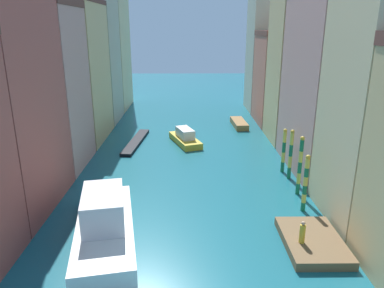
{
  "coord_description": "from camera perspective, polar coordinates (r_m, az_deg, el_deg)",
  "views": [
    {
      "loc": [
        0.16,
        -13.13,
        13.6
      ],
      "look_at": [
        0.58,
        24.66,
        1.5
      ],
      "focal_mm": 34.11,
      "sensor_mm": 36.0,
      "label": 1
    }
  ],
  "objects": [
    {
      "name": "building_left_3",
      "position": [
        47.45,
        -17.77,
        10.69
      ],
      "size": [
        6.5,
        10.49,
        16.86
      ],
      "color": "#DBB77A",
      "rests_on": "ground"
    },
    {
      "name": "building_right_2",
      "position": [
        37.22,
        20.76,
        9.01
      ],
      "size": [
        6.5,
        11.88,
        17.32
      ],
      "color": "tan",
      "rests_on": "ground"
    },
    {
      "name": "mooring_pole_0",
      "position": [
        29.13,
        17.32,
        -5.81
      ],
      "size": [
        0.37,
        0.37,
        4.61
      ],
      "color": "#197247",
      "rests_on": "ground"
    },
    {
      "name": "mooring_pole_1",
      "position": [
        31.81,
        16.52,
        -3.19
      ],
      "size": [
        0.36,
        0.36,
        5.15
      ],
      "color": "#197247",
      "rests_on": "ground"
    },
    {
      "name": "gondola_black",
      "position": [
        45.4,
        -8.76,
        0.35
      ],
      "size": [
        2.25,
        10.28,
        0.37
      ],
      "color": "black",
      "rests_on": "ground"
    },
    {
      "name": "ground_plane",
      "position": [
        40.01,
        -0.83,
        -2.12
      ],
      "size": [
        154.0,
        154.0,
        0.0
      ],
      "primitive_type": "plane",
      "color": "#196070"
    },
    {
      "name": "building_right_4",
      "position": [
        55.37,
        13.6,
        10.03
      ],
      "size": [
        6.5,
        9.19,
        13.23
      ],
      "color": "#C6705B",
      "rests_on": "ground"
    },
    {
      "name": "person_on_dock",
      "position": [
        24.59,
        16.87,
        -13.15
      ],
      "size": [
        0.36,
        0.36,
        1.5
      ],
      "color": "gold",
      "rests_on": "waterfront_dock"
    },
    {
      "name": "building_right_3",
      "position": [
        46.53,
        16.63,
        14.04
      ],
      "size": [
        6.5,
        7.7,
        22.31
      ],
      "color": "#DBB77A",
      "rests_on": "ground"
    },
    {
      "name": "mooring_pole_3",
      "position": [
        36.49,
        14.15,
        -0.92
      ],
      "size": [
        0.38,
        0.38,
        4.4
      ],
      "color": "#197247",
      "rests_on": "ground"
    },
    {
      "name": "motorboat_1",
      "position": [
        53.1,
        7.37,
        3.22
      ],
      "size": [
        2.04,
        5.73,
        0.81
      ],
      "color": "olive",
      "rests_on": "ground"
    },
    {
      "name": "waterfront_dock",
      "position": [
        25.83,
        18.29,
        -14.26
      ],
      "size": [
        3.68,
        5.49,
        0.59
      ],
      "color": "brown",
      "rests_on": "ground"
    },
    {
      "name": "motorboat_0",
      "position": [
        44.72,
        -1.09,
        0.97
      ],
      "size": [
        4.24,
        6.76,
        1.88
      ],
      "color": "gold",
      "rests_on": "ground"
    },
    {
      "name": "building_left_5",
      "position": [
        65.89,
        -13.14,
        15.32
      ],
      "size": [
        6.5,
        10.33,
        22.58
      ],
      "color": "beige",
      "rests_on": "ground"
    },
    {
      "name": "building_left_2",
      "position": [
        38.54,
        -21.74,
        8.34
      ],
      "size": [
        6.5,
        8.13,
        16.22
      ],
      "color": "tan",
      "rests_on": "ground"
    },
    {
      "name": "building_right_5",
      "position": [
        63.69,
        11.91,
        14.49
      ],
      "size": [
        6.5,
        8.21,
        20.73
      ],
      "color": "#BCB299",
      "rests_on": "ground"
    },
    {
      "name": "mooring_pole_2",
      "position": [
        34.96,
        15.17,
        -1.51
      ],
      "size": [
        0.38,
        0.38,
        4.77
      ],
      "color": "#197247",
      "rests_on": "ground"
    },
    {
      "name": "vaporetto_white",
      "position": [
        25.44,
        -13.51,
        -11.97
      ],
      "size": [
        5.66,
        11.56,
        3.42
      ],
      "color": "white",
      "rests_on": "ground"
    },
    {
      "name": "building_left_4",
      "position": [
        56.57,
        -15.16,
        14.33
      ],
      "size": [
        6.5,
        8.38,
        21.58
      ],
      "color": "#BCB299",
      "rests_on": "ground"
    }
  ]
}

